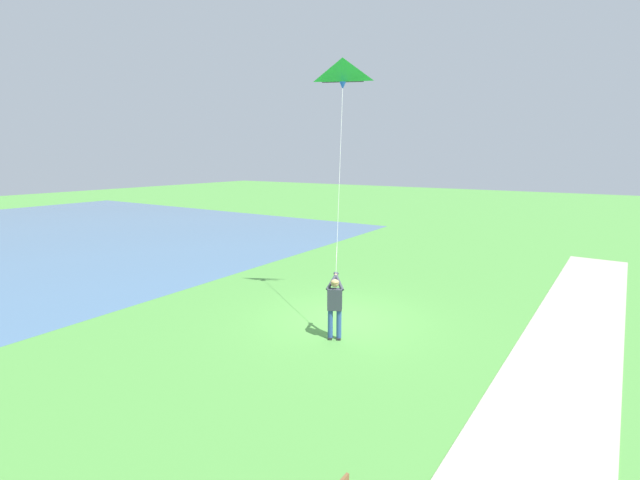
% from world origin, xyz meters
% --- Properties ---
extents(ground_plane, '(120.00, 120.00, 0.00)m').
position_xyz_m(ground_plane, '(0.00, 0.00, 0.00)').
color(ground_plane, '#4C8E3D').
extents(walkway_path, '(3.63, 32.07, 0.02)m').
position_xyz_m(walkway_path, '(-5.95, 2.00, 0.01)').
color(walkway_path, '#ADA393').
rests_on(walkway_path, ground).
extents(person_kite_flyer, '(0.51, 0.63, 1.83)m').
position_xyz_m(person_kite_flyer, '(-0.55, 1.36, 1.05)').
color(person_kite_flyer, '#232328').
rests_on(person_kite_flyer, ground).
extents(flying_kite, '(1.74, 2.50, 6.19)m').
position_xyz_m(flying_kite, '(0.63, -0.97, 7.49)').
color(flying_kite, green).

